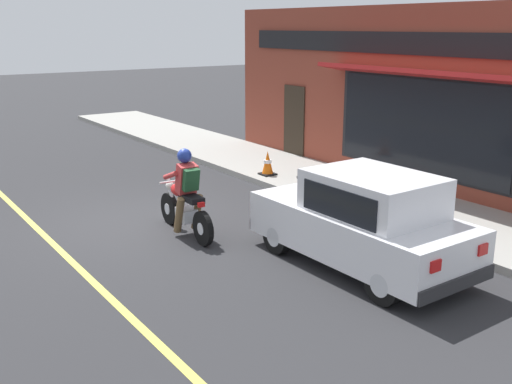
% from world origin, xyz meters
% --- Properties ---
extents(ground_plane, '(80.00, 80.00, 0.00)m').
position_xyz_m(ground_plane, '(0.00, 0.00, 0.00)').
color(ground_plane, '#2B2B2D').
extents(sidewalk_curb, '(2.60, 22.00, 0.14)m').
position_xyz_m(sidewalk_curb, '(4.81, 3.00, 0.07)').
color(sidewalk_curb, '#9E9B93').
rests_on(sidewalk_curb, ground).
extents(lane_stripe, '(0.12, 19.80, 0.01)m').
position_xyz_m(lane_stripe, '(-1.80, 3.00, 0.00)').
color(lane_stripe, '#D1C64C').
rests_on(lane_stripe, ground).
extents(storefront_building, '(1.25, 11.29, 4.20)m').
position_xyz_m(storefront_building, '(6.33, -0.27, 2.11)').
color(storefront_building, brown).
rests_on(storefront_building, ground).
extents(motorcycle_with_rider, '(0.56, 2.02, 1.62)m').
position_xyz_m(motorcycle_with_rider, '(0.39, -1.13, 0.68)').
color(motorcycle_with_rider, black).
rests_on(motorcycle_with_rider, ground).
extents(car_hatchback, '(1.69, 3.80, 1.57)m').
position_xyz_m(car_hatchback, '(1.94, -4.10, 0.77)').
color(car_hatchback, black).
rests_on(car_hatchback, ground).
extents(traffic_cone, '(0.36, 0.36, 0.60)m').
position_xyz_m(traffic_cone, '(3.99, 1.28, 0.43)').
color(traffic_cone, black).
rests_on(traffic_cone, sidewalk_curb).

